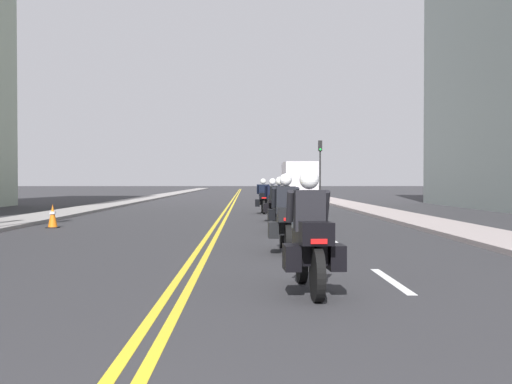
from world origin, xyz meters
TOP-DOWN VIEW (x-y plane):
  - ground_plane at (0.00, 48.00)m, footprint 264.00×264.00m
  - sidewalk_left at (-7.12, 48.00)m, footprint 2.01×144.00m
  - sidewalk_right at (7.12, 48.00)m, footprint 2.01×144.00m
  - centreline_yellow_inner at (-0.12, 48.00)m, footprint 0.12×132.00m
  - centreline_yellow_outer at (0.12, 48.00)m, footprint 0.12×132.00m
  - lane_dashes_white at (3.06, 29.00)m, footprint 0.14×56.40m
  - motorcycle_0 at (1.75, 6.99)m, footprint 0.78×2.13m
  - motorcycle_1 at (1.74, 11.73)m, footprint 0.76×2.17m
  - motorcycle_2 at (1.92, 17.06)m, footprint 0.77×2.20m
  - motorcycle_3 at (1.91, 21.95)m, footprint 0.77×2.26m
  - motorcycle_4 at (1.71, 27.34)m, footprint 0.76×2.16m
  - traffic_cone_0 at (-5.17, 18.63)m, footprint 0.37×0.37m
  - traffic_light_far at (6.52, 45.90)m, footprint 0.28×0.38m
  - parked_truck at (4.72, 44.01)m, footprint 2.20×6.50m

SIDE VIEW (x-z plane):
  - ground_plane at x=0.00m, z-range 0.00..0.00m
  - centreline_yellow_inner at x=-0.12m, z-range 0.00..0.01m
  - centreline_yellow_outer at x=0.12m, z-range 0.00..0.01m
  - lane_dashes_white at x=3.06m, z-range 0.00..0.01m
  - sidewalk_left at x=-7.12m, z-range 0.00..0.12m
  - sidewalk_right at x=7.12m, z-range 0.00..0.12m
  - traffic_cone_0 at x=-5.17m, z-range 0.00..0.75m
  - motorcycle_3 at x=1.91m, z-range -0.14..1.44m
  - motorcycle_1 at x=1.74m, z-range -0.16..1.47m
  - motorcycle_4 at x=1.71m, z-range -0.14..1.45m
  - motorcycle_2 at x=1.92m, z-range -0.14..1.46m
  - motorcycle_0 at x=1.75m, z-range -0.14..1.49m
  - parked_truck at x=4.72m, z-range -0.13..2.67m
  - traffic_light_far at x=6.52m, z-range 0.86..5.37m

